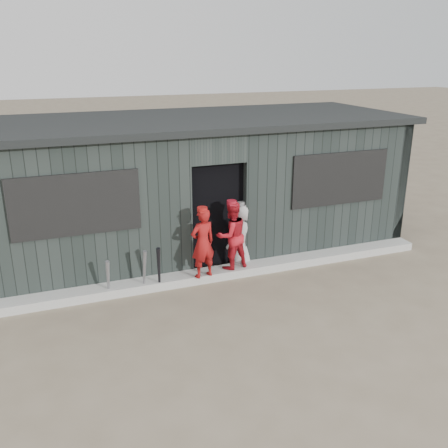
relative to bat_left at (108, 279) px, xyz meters
name	(u,v)px	position (x,y,z in m)	size (l,w,h in m)	color
ground	(267,326)	(2.03, -1.70, -0.35)	(80.00, 80.00, 0.00)	#6E604C
curb	(224,273)	(2.03, 0.12, -0.27)	(8.00, 0.36, 0.15)	#A8A8A2
bat_left	(108,279)	(0.00, 0.00, 0.00)	(0.07, 0.07, 0.70)	gray
bat_mid	(144,271)	(0.59, 0.00, 0.04)	(0.07, 0.07, 0.78)	gray
bat_right	(159,269)	(0.82, -0.06, 0.06)	(0.07, 0.07, 0.83)	black
player_red_left	(203,243)	(1.60, -0.04, 0.41)	(0.44, 0.29, 1.22)	maroon
player_red_right	(231,235)	(2.19, 0.14, 0.41)	(0.59, 0.46, 1.22)	red
player_grey_back	(241,235)	(2.50, 0.44, 0.27)	(0.61, 0.39, 1.24)	#A9A9A9
dugout	(194,184)	(2.03, 1.81, 0.94)	(8.30, 3.30, 2.62)	black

